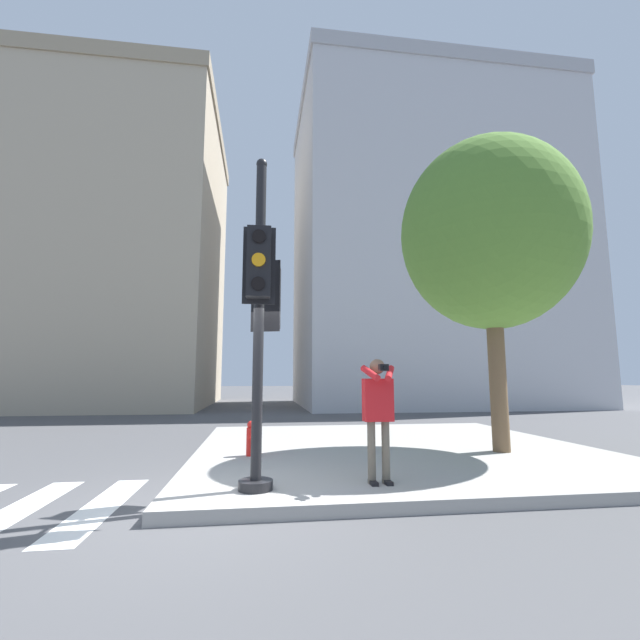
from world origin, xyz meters
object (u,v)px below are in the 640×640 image
traffic_signal_pole (262,307)px  fire_hydrant (251,438)px  street_tree (490,234)px  person_photographer (378,407)px

traffic_signal_pole → fire_hydrant: (-0.15, 2.45, -2.05)m
traffic_signal_pole → fire_hydrant: bearing=93.4°
fire_hydrant → street_tree: bearing=-2.8°
person_photographer → street_tree: bearing=34.8°
person_photographer → street_tree: street_tree is taller
street_tree → fire_hydrant: street_tree is taller
street_tree → fire_hydrant: bearing=177.2°
traffic_signal_pole → street_tree: 5.52m
street_tree → fire_hydrant: size_ratio=10.16×
street_tree → traffic_signal_pole: bearing=-154.5°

